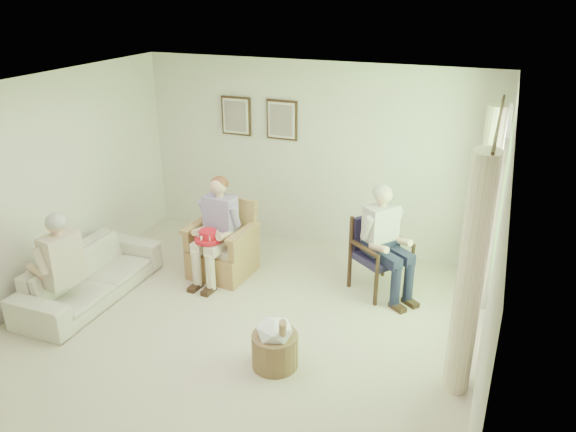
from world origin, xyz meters
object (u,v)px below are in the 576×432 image
object	(u,v)px
sofa	(90,276)
person_wicker	(217,223)
wicker_armchair	(224,252)
red_hat	(208,237)
hatbox	(275,343)
person_dark	(381,235)
person_sofa	(57,262)
wood_armchair	(383,250)

from	to	relation	value
sofa	person_wicker	bearing A→B (deg)	-50.10
sofa	person_wicker	xyz separation A→B (m)	(1.20, 1.01, 0.48)
wicker_armchair	red_hat	world-z (taller)	wicker_armchair
person_wicker	red_hat	distance (m)	0.23
person_wicker	hatbox	xyz separation A→B (m)	(1.37, -1.42, -0.49)
wicker_armchair	hatbox	size ratio (longest dim) A/B	1.42
person_dark	person_sofa	bearing A→B (deg)	157.06
sofa	person_sofa	xyz separation A→B (m)	(-0.00, -0.46, 0.41)
wood_armchair	person_dark	distance (m)	0.32
person_sofa	person_dark	bearing A→B (deg)	131.95
wood_armchair	person_sofa	size ratio (longest dim) A/B	0.74
red_hat	person_dark	bearing A→B (deg)	15.84
wicker_armchair	wood_armchair	size ratio (longest dim) A/B	1.04
wicker_armchair	sofa	size ratio (longest dim) A/B	0.50
hatbox	person_dark	bearing A→B (deg)	70.76
wood_armchair	red_hat	world-z (taller)	wood_armchair
wicker_armchair	person_wicker	world-z (taller)	person_wicker
wicker_armchair	sofa	xyz separation A→B (m)	(-1.20, -1.13, -0.02)
wicker_armchair	person_wicker	xyz separation A→B (m)	(-0.00, -0.13, 0.45)
wicker_armchair	sofa	world-z (taller)	wicker_armchair
wood_armchair	sofa	size ratio (longest dim) A/B	0.48
wood_armchair	sofa	xyz separation A→B (m)	(-3.20, -1.52, -0.22)
wicker_armchair	person_dark	bearing A→B (deg)	11.04
wicker_armchair	person_sofa	bearing A→B (deg)	-122.77
sofa	person_dark	distance (m)	3.52
hatbox	red_hat	bearing A→B (deg)	138.93
sofa	red_hat	bearing A→B (deg)	-56.02
hatbox	wood_armchair	bearing A→B (deg)	72.19
person_wicker	wicker_armchair	bearing A→B (deg)	94.31
person_sofa	wicker_armchair	bearing A→B (deg)	155.12
person_dark	hatbox	xyz separation A→B (m)	(-0.62, -1.78, -0.52)
person_dark	red_hat	bearing A→B (deg)	143.14
person_sofa	red_hat	world-z (taller)	person_sofa
hatbox	person_sofa	bearing A→B (deg)	-179.00
wicker_armchair	wood_armchair	world-z (taller)	wicker_armchair
wood_armchair	red_hat	size ratio (longest dim) A/B	2.76
wood_armchair	person_dark	xyz separation A→B (m)	(0.00, -0.15, 0.28)
person_wicker	person_sofa	world-z (taller)	person_wicker
wicker_armchair	person_dark	world-z (taller)	person_dark
red_hat	wood_armchair	bearing A→B (deg)	19.79
person_sofa	hatbox	xyz separation A→B (m)	(2.58, 0.04, -0.43)
wood_armchair	person_sofa	xyz separation A→B (m)	(-3.20, -1.98, 0.19)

